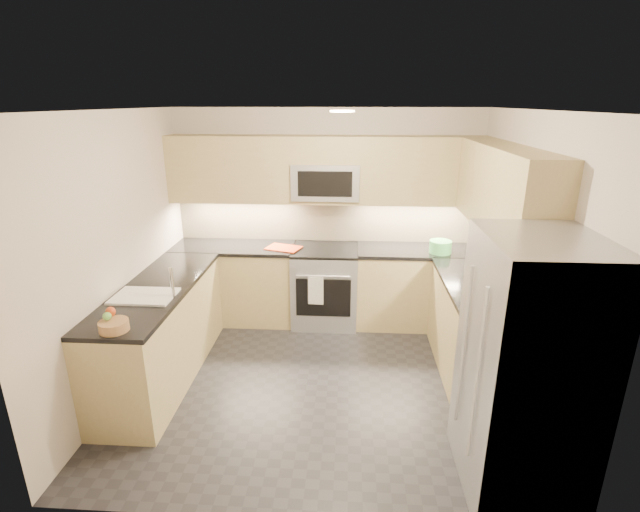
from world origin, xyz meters
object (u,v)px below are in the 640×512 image
Objects in this scene: microwave at (326,181)px; cutting_board at (283,248)px; gas_range at (325,286)px; refrigerator at (526,370)px; fruit_basket at (114,326)px; utensil_bowl at (440,247)px.

microwave reaches higher than cutting_board.
gas_range is 0.69m from cutting_board.
refrigerator is (1.45, -2.43, 0.45)m from gas_range.
refrigerator is 2.92m from fruit_basket.
gas_range is at bearing -90.00° from microwave.
fruit_basket is (-0.98, -2.09, 0.03)m from cutting_board.
utensil_bowl reaches higher than gas_range.
utensil_bowl is at bearing -9.77° from microwave.
microwave is 0.91m from cutting_board.
cutting_board is (-0.48, -0.05, 0.49)m from gas_range.
utensil_bowl is at bearing -1.55° from cutting_board.
gas_range is 4.22× the size of fruit_basket.
utensil_bowl is at bearing -4.37° from gas_range.
microwave is at bearing 170.23° from utensil_bowl.
microwave reaches higher than refrigerator.
cutting_board is 2.31m from fruit_basket.
gas_range is at bearing 55.76° from fruit_basket.
refrigerator is 2.33m from utensil_bowl.
utensil_bowl is 3.44m from fruit_basket.
cutting_board is at bearing 129.13° from refrigerator.
microwave is 2.00× the size of cutting_board.
refrigerator is 8.35× the size of fruit_basket.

